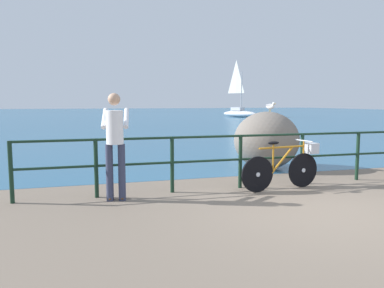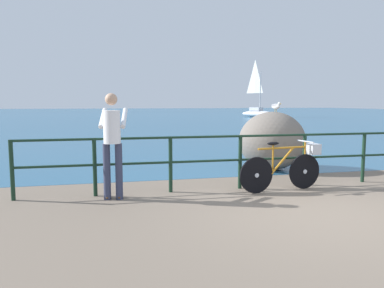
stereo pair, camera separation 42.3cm
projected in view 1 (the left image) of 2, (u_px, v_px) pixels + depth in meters
ground_plane at (140, 127)px, 24.78m from camera, size 120.00×120.00×0.10m
sea_surface at (112, 114)px, 51.29m from camera, size 120.00×90.00×0.01m
promenade_railing at (272, 154)px, 7.23m from camera, size 9.39×0.07×1.02m
bicycle at (287, 165)px, 6.98m from camera, size 1.69×0.48×0.92m
person_at_railing at (115, 141)px, 6.10m from camera, size 0.51×0.66×1.78m
breakwater_boulder_main at (266, 140)px, 9.11m from camera, size 1.60×1.54×1.40m
seagull at (270, 106)px, 9.00m from camera, size 0.19×0.34×0.23m
sailboat at (239, 111)px, 40.39m from camera, size 3.24×4.49×6.16m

